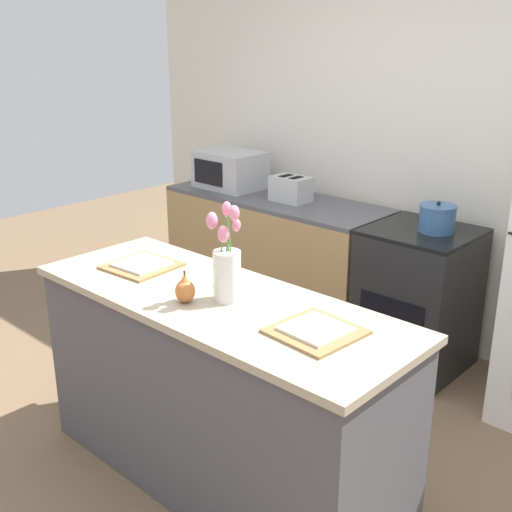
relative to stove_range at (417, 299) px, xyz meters
The scene contains 12 objects.
ground_plane 1.66m from the stove_range, 93.58° to the right, with size 10.00×10.00×0.00m, color brown.
back_wall 1.00m from the stove_range, 104.01° to the left, with size 5.20×0.08×2.70m.
kitchen_island 1.60m from the stove_range, 93.58° to the right, with size 1.80×0.66×0.92m.
back_counter 1.16m from the stove_range, behind, with size 1.68×0.60×0.89m.
stove_range is the anchor object (origin of this frame).
flower_vase 1.71m from the stove_range, 91.48° to the right, with size 0.12×0.13×0.42m.
pear_figurine 1.81m from the stove_range, 95.11° to the right, with size 0.08×0.08×0.14m.
plate_setting_left 1.78m from the stove_range, 111.49° to the right, with size 0.32×0.32×0.02m.
plate_setting_right 1.72m from the stove_range, 75.01° to the right, with size 0.32×0.32×0.02m.
toaster 1.14m from the stove_range, behind, with size 0.28×0.18×0.17m.
cooking_pot 0.53m from the stove_range, 11.96° to the left, with size 0.22×0.22×0.18m.
microwave 1.71m from the stove_range, behind, with size 0.48×0.37×0.27m.
Camera 1 is at (1.83, -1.73, 1.99)m, focal length 45.00 mm.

